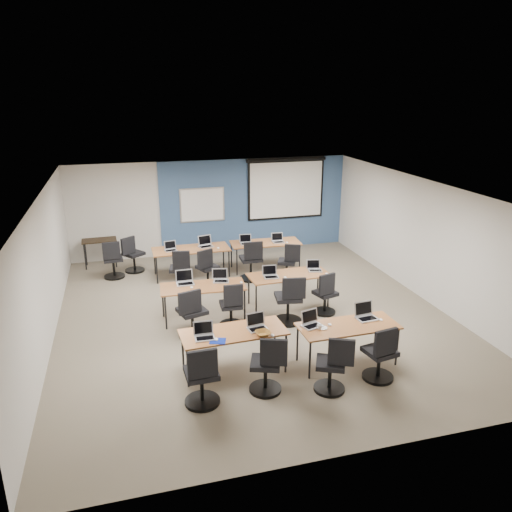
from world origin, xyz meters
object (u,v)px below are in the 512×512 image
object	(u,v)px
training_table_front_right	(348,328)
task_chair_7	(325,297)
spare_chair_a	(133,257)
laptop_7	(314,268)
laptop_3	(366,314)
task_chair_8	(180,272)
task_chair_5	(232,309)
task_chair_10	(251,264)
task_chair_6	(289,303)
laptop_4	(185,280)
laptop_11	(278,240)
laptop_1	(257,325)
laptop_8	(171,248)
laptop_5	(221,278)
laptop_10	(246,242)
task_chair_2	(333,369)
projector_screen	(286,186)
training_table_mid_left	(203,288)
task_chair_3	(380,358)
laptop_0	(204,334)
task_chair_1	(267,369)
whiteboard	(202,205)
training_table_back_right	(265,244)
training_table_back_left	(191,250)
utility_table	(99,243)
training_table_mid_right	(289,276)
laptop_6	(271,274)
task_chair_11	(288,265)
spare_chair_b	(113,263)

from	to	relation	value
training_table_front_right	task_chair_7	xyz separation A→B (m)	(0.43, 1.96, -0.29)
spare_chair_a	laptop_7	bearing A→B (deg)	-73.94
laptop_3	task_chair_8	xyz separation A→B (m)	(-2.79, 4.06, -0.39)
task_chair_5	task_chair_7	distance (m)	2.05
task_chair_10	task_chair_6	bearing A→B (deg)	-86.57
laptop_4	laptop_11	bearing A→B (deg)	39.81
laptop_1	task_chair_7	bearing A→B (deg)	32.08
laptop_8	task_chair_7	bearing A→B (deg)	-57.08
laptop_5	laptop_10	size ratio (longest dim) A/B	1.04
laptop_1	task_chair_6	world-z (taller)	task_chair_6
task_chair_2	laptop_10	world-z (taller)	task_chair_2
laptop_1	task_chair_2	xyz separation A→B (m)	(0.95, -1.05, -0.39)
laptop_1	projector_screen	bearing A→B (deg)	59.47
training_table_mid_left	task_chair_3	world-z (taller)	task_chair_3
laptop_4	laptop_7	world-z (taller)	laptop_4
task_chair_2	laptop_3	bearing A→B (deg)	67.06
laptop_0	task_chair_1	world-z (taller)	task_chair_1
laptop_1	task_chair_6	size ratio (longest dim) A/B	0.31
task_chair_3	whiteboard	bearing A→B (deg)	92.64
laptop_1	task_chair_3	xyz separation A→B (m)	(1.83, -0.96, -0.38)
training_table_back_right	training_table_back_left	bearing A→B (deg)	-175.92
training_table_back_left	utility_table	xyz separation A→B (m)	(-2.27, 1.38, -0.04)
training_table_mid_right	task_chair_3	distance (m)	3.31
laptop_1	laptop_6	size ratio (longest dim) A/B	1.04
projector_screen	laptop_7	world-z (taller)	projector_screen
training_table_mid_right	task_chair_8	world-z (taller)	task_chair_8
training_table_back_right	task_chair_2	world-z (taller)	task_chair_2
laptop_4	task_chair_11	bearing A→B (deg)	27.20
task_chair_5	utility_table	bearing A→B (deg)	123.48
laptop_4	task_chair_1	bearing A→B (deg)	-74.92
laptop_4	task_chair_8	xyz separation A→B (m)	(0.08, 1.56, -0.39)
projector_screen	task_chair_1	distance (m)	7.88
whiteboard	task_chair_10	size ratio (longest dim) A/B	1.22
projector_screen	task_chair_6	world-z (taller)	projector_screen
task_chair_1	laptop_11	xyz separation A→B (m)	(1.93, 5.48, 0.38)
task_chair_1	task_chair_11	size ratio (longest dim) A/B	1.04
training_table_mid_left	utility_table	xyz separation A→B (m)	(-2.13, 3.97, -0.03)
task_chair_2	laptop_5	world-z (taller)	task_chair_2
training_table_back_left	laptop_0	distance (m)	4.84
spare_chair_a	training_table_front_right	bearing A→B (deg)	-95.19
task_chair_2	task_chair_8	size ratio (longest dim) A/B	1.00
laptop_6	laptop_11	size ratio (longest dim) A/B	1.02
laptop_1	laptop_3	bearing A→B (deg)	-11.56
training_table_mid_left	task_chair_1	xyz separation A→B (m)	(0.51, -2.94, -0.27)
training_table_back_left	laptop_8	xyz separation A→B (m)	(-0.51, -0.01, 0.10)
laptop_7	task_chair_5	bearing A→B (deg)	-145.12
whiteboard	training_table_mid_right	xyz separation A→B (m)	(1.19, -4.15, -0.77)
training_table_front_right	laptop_1	bearing A→B (deg)	167.70
whiteboard	spare_chair_b	distance (m)	3.08
training_table_mid_right	laptop_7	distance (m)	0.65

